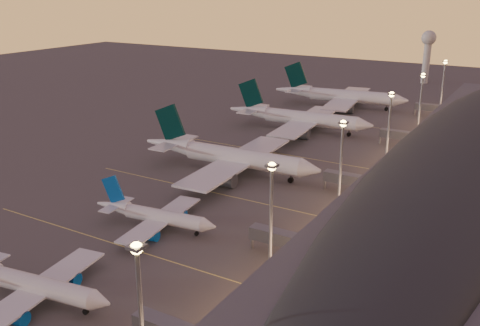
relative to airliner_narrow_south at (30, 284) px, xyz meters
name	(u,v)px	position (x,y,z in m)	size (l,w,h in m)	color
ground	(139,239)	(0.71, 31.18, -3.49)	(700.00, 700.00, 0.00)	#484643
airliner_narrow_south	(30,284)	(0.00, 0.00, 0.00)	(37.74, 34.02, 13.48)	silver
airliner_narrow_north	(154,216)	(-0.29, 38.37, -0.25)	(35.04, 31.52, 12.51)	silver
airliner_wide_near	(228,156)	(-6.86, 84.49, 1.88)	(65.06, 59.26, 20.83)	silver
airliner_wide_mid	(298,118)	(-9.47, 145.30, 1.82)	(64.37, 58.78, 20.59)	silver
airliner_wide_far	(340,96)	(-10.78, 198.28, 2.11)	(67.88, 62.34, 21.72)	silver
terminal_building	(462,165)	(62.54, 103.65, 5.30)	(56.35, 255.00, 17.46)	#4B4B50
light_masts	(371,130)	(36.71, 96.18, 14.07)	(2.20, 217.20, 25.90)	gray
radar_tower	(428,48)	(10.71, 291.18, 18.39)	(9.00, 9.00, 32.50)	silver
lane_markings	(226,188)	(0.71, 71.18, -3.48)	(90.00, 180.36, 0.00)	#D8C659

